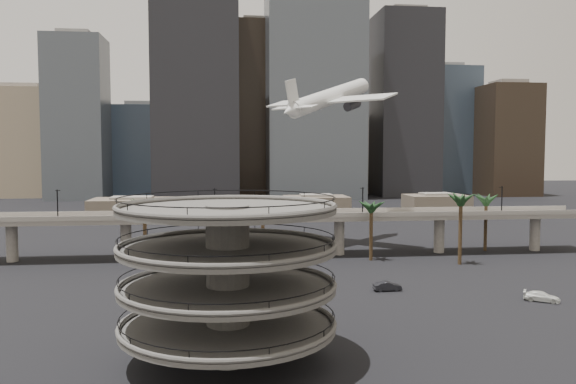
{
  "coord_description": "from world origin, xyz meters",
  "views": [
    {
      "loc": [
        -13.46,
        -60.64,
        21.53
      ],
      "look_at": [
        -3.09,
        28.0,
        15.29
      ],
      "focal_mm": 35.0,
      "sensor_mm": 36.0,
      "label": 1
    }
  ],
  "objects": [
    {
      "name": "low_buildings",
      "position": [
        6.89,
        142.3,
        2.86
      ],
      "size": [
        135.0,
        27.5,
        6.8
      ],
      "color": "brown",
      "rests_on": "ground"
    },
    {
      "name": "overpass",
      "position": [
        0.0,
        55.0,
        7.34
      ],
      "size": [
        130.0,
        9.3,
        14.7
      ],
      "color": "slate",
      "rests_on": "ground"
    },
    {
      "name": "car_a",
      "position": [
        -6.88,
        21.16,
        0.66
      ],
      "size": [
        4.04,
        1.96,
        1.33
      ],
      "primitive_type": "imported",
      "rotation": [
        0.0,
        0.0,
        1.67
      ],
      "color": "maroon",
      "rests_on": "ground"
    },
    {
      "name": "car_c",
      "position": [
        32.45,
        14.63,
        0.71
      ],
      "size": [
        5.2,
        4.35,
        1.42
      ],
      "primitive_type": "imported",
      "rotation": [
        0.0,
        0.0,
        1.0
      ],
      "color": "silver",
      "rests_on": "ground"
    },
    {
      "name": "car_b",
      "position": [
        12.0,
        23.25,
        0.73
      ],
      "size": [
        4.49,
        1.73,
        1.46
      ],
      "primitive_type": "imported",
      "rotation": [
        0.0,
        0.0,
        1.61
      ],
      "color": "black",
      "rests_on": "ground"
    },
    {
      "name": "skyline",
      "position": [
        15.11,
        217.08,
        42.81
      ],
      "size": [
        269.0,
        86.0,
        117.13
      ],
      "color": "gray",
      "rests_on": "ground"
    },
    {
      "name": "parking_ramp",
      "position": [
        -13.0,
        -4.0,
        9.84
      ],
      "size": [
        22.2,
        22.2,
        17.35
      ],
      "color": "#504D4A",
      "rests_on": "ground"
    },
    {
      "name": "palm_trees",
      "position": [
        11.58,
        47.18,
        11.3
      ],
      "size": [
        76.4,
        18.4,
        14.0
      ],
      "color": "#47331E",
      "rests_on": "ground"
    },
    {
      "name": "ground",
      "position": [
        0.0,
        0.0,
        0.0
      ],
      "size": [
        700.0,
        700.0,
        0.0
      ],
      "primitive_type": "plane",
      "color": "black",
      "rests_on": "ground"
    },
    {
      "name": "airborne_jet",
      "position": [
        11.58,
        68.83,
        34.34
      ],
      "size": [
        28.5,
        29.01,
        13.05
      ],
      "rotation": [
        0.0,
        -0.26,
        0.8
      ],
      "color": "silver",
      "rests_on": "ground"
    }
  ]
}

